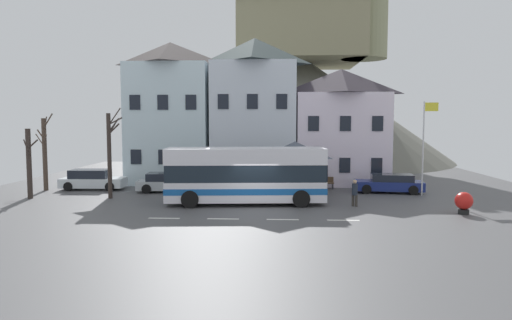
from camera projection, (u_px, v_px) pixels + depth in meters
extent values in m
cube|color=#4E4E50|center=(255.00, 211.00, 25.60)|extent=(40.00, 60.00, 0.06)
cube|color=silver|center=(164.00, 218.00, 23.54)|extent=(1.60, 0.20, 0.01)
cube|color=silver|center=(223.00, 219.00, 23.38)|extent=(1.60, 0.20, 0.01)
cube|color=silver|center=(283.00, 219.00, 23.22)|extent=(1.60, 0.20, 0.01)
cube|color=silver|center=(343.00, 220.00, 23.06)|extent=(1.60, 0.20, 0.01)
cube|color=silver|center=(171.00, 124.00, 37.11)|extent=(6.30, 5.13, 9.34)
pyramid|color=#47403F|center=(170.00, 54.00, 36.65)|extent=(6.30, 5.13, 1.75)
cube|color=black|center=(136.00, 157.00, 34.84)|extent=(0.80, 0.06, 1.10)
cube|color=black|center=(164.00, 157.00, 34.73)|extent=(0.80, 0.06, 1.10)
cube|color=black|center=(192.00, 157.00, 34.62)|extent=(0.80, 0.06, 1.10)
cube|color=black|center=(135.00, 102.00, 34.50)|extent=(0.80, 0.06, 1.10)
cube|color=black|center=(163.00, 102.00, 34.39)|extent=(0.80, 0.06, 1.10)
cube|color=black|center=(191.00, 102.00, 34.28)|extent=(0.80, 0.06, 1.10)
cube|color=silver|center=(255.00, 124.00, 37.35)|extent=(6.44, 6.33, 9.40)
pyramid|color=#303C3D|center=(255.00, 51.00, 36.87)|extent=(6.44, 6.33, 2.06)
cube|color=black|center=(223.00, 157.00, 34.49)|extent=(0.80, 0.06, 1.10)
cube|color=black|center=(252.00, 157.00, 34.38)|extent=(0.80, 0.06, 1.10)
cube|color=black|center=(281.00, 157.00, 34.26)|extent=(0.80, 0.06, 1.10)
cube|color=black|center=(223.00, 102.00, 34.15)|extent=(0.80, 0.06, 1.10)
cube|color=black|center=(252.00, 102.00, 34.04)|extent=(0.80, 0.06, 1.10)
cube|color=black|center=(282.00, 101.00, 33.92)|extent=(0.80, 0.06, 1.10)
cube|color=white|center=(340.00, 139.00, 36.58)|extent=(6.93, 5.30, 7.02)
pyramid|color=#383139|center=(341.00, 82.00, 36.21)|extent=(6.93, 5.30, 1.92)
cube|color=black|center=(313.00, 165.00, 34.19)|extent=(0.80, 0.06, 1.10)
cube|color=black|center=(345.00, 165.00, 34.07)|extent=(0.80, 0.06, 1.10)
cube|color=black|center=(377.00, 165.00, 33.95)|extent=(0.80, 0.06, 1.10)
cube|color=black|center=(314.00, 123.00, 33.94)|extent=(0.80, 0.06, 1.10)
cube|color=black|center=(345.00, 124.00, 33.81)|extent=(0.80, 0.06, 1.10)
cube|color=black|center=(378.00, 124.00, 33.69)|extent=(0.80, 0.06, 1.10)
cone|color=#5F5E55|center=(299.00, 108.00, 58.87)|extent=(37.28, 37.28, 13.17)
cube|color=gray|center=(300.00, 38.00, 58.15)|extent=(14.66, 14.66, 6.27)
cylinder|color=gray|center=(364.00, 23.00, 54.03)|extent=(5.30, 5.30, 8.39)
cube|color=white|center=(246.00, 190.00, 27.56)|extent=(9.46, 3.32, 1.17)
cube|color=#1959A5|center=(246.00, 189.00, 27.56)|extent=(9.48, 3.35, 0.36)
cube|color=#19232D|center=(246.00, 172.00, 27.47)|extent=(9.36, 3.28, 0.99)
cube|color=white|center=(246.00, 156.00, 27.39)|extent=(9.46, 3.32, 0.92)
cube|color=#19232D|center=(324.00, 172.00, 27.60)|extent=(0.24, 2.16, 0.95)
cylinder|color=black|center=(296.00, 192.00, 28.91)|extent=(1.02, 0.36, 1.00)
cylinder|color=black|center=(301.00, 199.00, 26.45)|extent=(1.02, 0.36, 1.00)
cylinder|color=black|center=(194.00, 193.00, 28.73)|extent=(1.02, 0.36, 1.00)
cylinder|color=black|center=(190.00, 199.00, 26.27)|extent=(1.02, 0.36, 1.00)
cylinder|color=#473D33|center=(271.00, 174.00, 32.88)|extent=(0.14, 0.14, 2.40)
cylinder|color=#473D33|center=(318.00, 174.00, 32.71)|extent=(0.14, 0.14, 2.40)
cylinder|color=#473D33|center=(270.00, 179.00, 29.60)|extent=(0.14, 0.14, 2.40)
cylinder|color=#473D33|center=(322.00, 180.00, 29.42)|extent=(0.14, 0.14, 2.40)
pyramid|color=#464F5D|center=(295.00, 150.00, 31.01)|extent=(3.60, 3.60, 1.16)
cube|color=silver|center=(93.00, 182.00, 33.45)|extent=(4.51, 1.91, 0.66)
cube|color=#1E232D|center=(90.00, 174.00, 33.40)|extent=(2.72, 1.64, 0.60)
cylinder|color=black|center=(117.00, 183.00, 34.28)|extent=(0.65, 0.22, 0.64)
cylinder|color=black|center=(110.00, 187.00, 32.59)|extent=(0.65, 0.22, 0.64)
cylinder|color=black|center=(78.00, 183.00, 34.34)|extent=(0.65, 0.22, 0.64)
cylinder|color=black|center=(68.00, 187.00, 32.65)|extent=(0.65, 0.22, 0.64)
cube|color=navy|center=(388.00, 185.00, 31.98)|extent=(4.75, 2.23, 0.62)
cube|color=#1E232D|center=(392.00, 178.00, 31.90)|extent=(2.90, 1.83, 0.48)
cylinder|color=black|center=(367.00, 189.00, 31.40)|extent=(0.66, 0.26, 0.64)
cylinder|color=black|center=(365.00, 186.00, 33.06)|extent=(0.66, 0.26, 0.64)
cylinder|color=black|center=(413.00, 190.00, 30.93)|extent=(0.66, 0.26, 0.64)
cylinder|color=black|center=(409.00, 187.00, 32.59)|extent=(0.66, 0.26, 0.64)
cube|color=silver|center=(170.00, 185.00, 32.40)|extent=(4.58, 2.20, 0.61)
cube|color=#1E232D|center=(167.00, 177.00, 32.34)|extent=(2.79, 1.83, 0.52)
cylinder|color=black|center=(193.00, 185.00, 33.33)|extent=(0.65, 0.25, 0.64)
cylinder|color=black|center=(190.00, 189.00, 31.59)|extent=(0.65, 0.25, 0.64)
cylinder|color=black|center=(151.00, 185.00, 33.24)|extent=(0.65, 0.25, 0.64)
cylinder|color=black|center=(146.00, 189.00, 31.50)|extent=(0.65, 0.25, 0.64)
cylinder|color=#38332D|center=(320.00, 193.00, 29.18)|extent=(0.13, 0.13, 0.81)
cylinder|color=#38332D|center=(320.00, 193.00, 28.99)|extent=(0.13, 0.13, 0.81)
cylinder|color=#512323|center=(320.00, 182.00, 29.03)|extent=(0.31, 0.31, 0.68)
sphere|color=#9E7A60|center=(320.00, 175.00, 28.99)|extent=(0.24, 0.24, 0.24)
cylinder|color=#38332D|center=(356.00, 200.00, 26.76)|extent=(0.15, 0.15, 0.71)
cylinder|color=#38332D|center=(353.00, 200.00, 26.88)|extent=(0.15, 0.15, 0.71)
cylinder|color=#232B38|center=(355.00, 189.00, 26.76)|extent=(0.33, 0.33, 0.66)
sphere|color=tan|center=(355.00, 182.00, 26.73)|extent=(0.22, 0.22, 0.22)
cube|color=brown|center=(323.00, 183.00, 33.56)|extent=(1.60, 0.45, 0.08)
cube|color=brown|center=(322.00, 180.00, 33.76)|extent=(1.60, 0.06, 0.40)
cube|color=#2D2D33|center=(313.00, 186.00, 33.61)|extent=(0.08, 0.36, 0.45)
cube|color=#2D2D33|center=(333.00, 186.00, 33.54)|extent=(0.08, 0.36, 0.45)
cylinder|color=silver|center=(423.00, 149.00, 30.54)|extent=(0.10, 0.10, 6.18)
cube|color=yellow|center=(431.00, 107.00, 30.29)|extent=(0.90, 0.03, 0.56)
cylinder|color=black|center=(464.00, 212.00, 24.57)|extent=(0.56, 0.56, 0.25)
sphere|color=red|center=(464.00, 201.00, 24.52)|extent=(0.93, 0.93, 0.93)
cylinder|color=#382D28|center=(109.00, 156.00, 29.41)|extent=(0.26, 0.26, 5.40)
cylinder|color=#382D28|center=(114.00, 117.00, 29.60)|extent=(0.58, 0.89, 1.15)
cylinder|color=#382D28|center=(115.00, 121.00, 29.34)|extent=(0.85, 0.35, 0.51)
cylinder|color=#382D28|center=(114.00, 129.00, 28.89)|extent=(1.01, 0.83, 0.71)
cylinder|color=#382D28|center=(112.00, 129.00, 29.60)|extent=(0.27, 0.74, 0.66)
cylinder|color=#382D28|center=(114.00, 125.00, 29.57)|extent=(0.53, 0.76, 0.90)
cylinder|color=#382D28|center=(29.00, 164.00, 29.42)|extent=(0.31, 0.31, 4.43)
cylinder|color=#382D28|center=(33.00, 144.00, 29.72)|extent=(0.26, 0.90, 0.57)
cylinder|color=#382D28|center=(26.00, 146.00, 29.50)|extent=(0.55, 0.42, 0.87)
cylinder|color=#382D28|center=(29.00, 144.00, 28.98)|extent=(0.56, 0.74, 1.03)
cylinder|color=#382D28|center=(28.00, 153.00, 28.92)|extent=(0.50, 0.91, 0.57)
cylinder|color=#47382D|center=(45.00, 154.00, 32.83)|extent=(0.32, 0.32, 5.10)
cylinder|color=#47382D|center=(41.00, 135.00, 32.93)|extent=(0.77, 0.50, 0.73)
cylinder|color=#47382D|center=(45.00, 124.00, 32.29)|extent=(0.68, 0.79, 1.05)
cylinder|color=#47382D|center=(40.00, 140.00, 33.06)|extent=(0.98, 0.66, 0.95)
cylinder|color=#47382D|center=(45.00, 140.00, 32.39)|extent=(0.61, 0.79, 0.79)
cylinder|color=#47382D|center=(48.00, 121.00, 33.23)|extent=(0.14, 1.26, 1.08)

